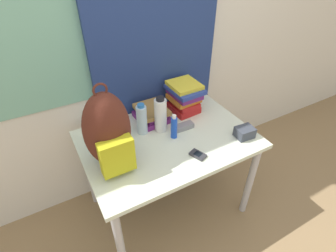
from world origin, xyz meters
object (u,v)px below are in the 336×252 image
(backpack, at_px, (108,133))
(book_stack_left, at_px, (151,113))
(sunscreen_bottle, at_px, (174,127))
(book_stack_center, at_px, (184,97))
(water_bottle, at_px, (142,119))
(camera_pouch, at_px, (245,132))
(cell_phone, at_px, (198,155))
(sunglasses_case, at_px, (183,127))
(sports_bottle, at_px, (160,115))

(backpack, height_order, book_stack_left, backpack)
(backpack, bearing_deg, book_stack_left, 35.83)
(sunscreen_bottle, bearing_deg, book_stack_center, 47.26)
(water_bottle, height_order, camera_pouch, water_bottle)
(book_stack_left, bearing_deg, cell_phone, -81.05)
(backpack, distance_m, sunscreen_bottle, 0.46)
(book_stack_center, relative_size, camera_pouch, 2.21)
(book_stack_left, height_order, sunglasses_case, book_stack_left)
(camera_pouch, bearing_deg, cell_phone, -179.19)
(sunscreen_bottle, height_order, camera_pouch, sunscreen_bottle)
(camera_pouch, bearing_deg, book_stack_left, 133.34)
(cell_phone, xyz_separation_m, camera_pouch, (0.38, 0.01, 0.03))
(backpack, relative_size, sports_bottle, 2.01)
(backpack, height_order, camera_pouch, backpack)
(water_bottle, relative_size, sunscreen_bottle, 1.29)
(camera_pouch, bearing_deg, sports_bottle, 143.55)
(backpack, relative_size, cell_phone, 4.66)
(sunscreen_bottle, distance_m, camera_pouch, 0.47)
(sports_bottle, bearing_deg, book_stack_left, 88.44)
(sunglasses_case, bearing_deg, book_stack_center, 57.61)
(backpack, height_order, sunscreen_bottle, backpack)
(backpack, xyz_separation_m, book_stack_left, (0.40, 0.29, -0.18))
(book_stack_center, bearing_deg, water_bottle, -165.57)
(backpack, xyz_separation_m, sports_bottle, (0.39, 0.14, -0.10))
(camera_pouch, bearing_deg, backpack, 167.20)
(cell_phone, height_order, camera_pouch, camera_pouch)
(sunglasses_case, bearing_deg, camera_pouch, -40.99)
(cell_phone, bearing_deg, sports_bottle, 103.19)
(backpack, height_order, sports_bottle, backpack)
(book_stack_left, height_order, camera_pouch, book_stack_left)
(sports_bottle, bearing_deg, water_bottle, 163.55)
(water_bottle, bearing_deg, camera_pouch, -32.92)
(book_stack_center, relative_size, cell_phone, 2.46)
(book_stack_left, xyz_separation_m, sports_bottle, (-0.00, -0.14, 0.07))
(sunglasses_case, bearing_deg, backpack, -171.75)
(sunglasses_case, bearing_deg, book_stack_left, 124.00)
(water_bottle, bearing_deg, sunglasses_case, -21.03)
(sunglasses_case, distance_m, camera_pouch, 0.41)
(book_stack_left, distance_m, camera_pouch, 0.66)
(book_stack_left, xyz_separation_m, sunglasses_case, (0.14, -0.21, -0.03))
(water_bottle, xyz_separation_m, sunglasses_case, (0.26, -0.10, -0.09))
(backpack, bearing_deg, camera_pouch, -12.80)
(book_stack_left, xyz_separation_m, camera_pouch, (0.45, -0.48, -0.02))
(book_stack_center, bearing_deg, camera_pouch, -68.73)
(sports_bottle, bearing_deg, camera_pouch, -36.45)
(backpack, xyz_separation_m, sunscreen_bottle, (0.44, 0.03, -0.14))
(sunscreen_bottle, relative_size, camera_pouch, 1.41)
(water_bottle, bearing_deg, book_stack_center, 14.43)
(sports_bottle, relative_size, camera_pouch, 2.08)
(sports_bottle, height_order, cell_phone, sports_bottle)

